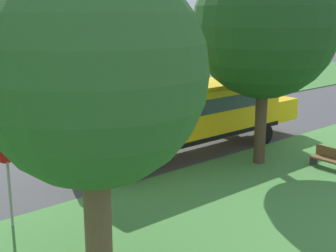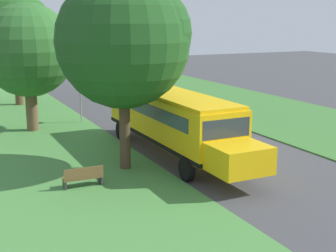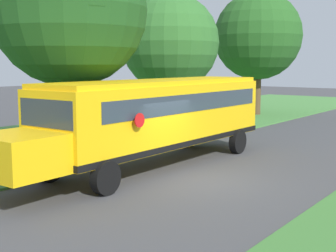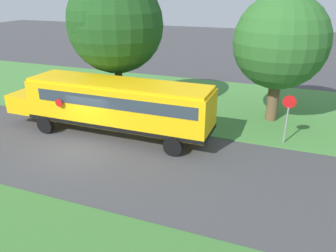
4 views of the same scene
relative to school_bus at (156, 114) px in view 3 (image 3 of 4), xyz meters
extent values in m
plane|color=#424244|center=(2.48, -0.94, -1.92)|extent=(120.00, 120.00, 0.00)
cube|color=#47843D|center=(-7.52, -0.94, -1.88)|extent=(12.00, 80.00, 0.08)
cube|color=yellow|center=(0.00, 0.29, -0.02)|extent=(2.50, 10.50, 2.20)
cube|color=yellow|center=(0.00, -5.91, -0.57)|extent=(2.20, 1.90, 1.10)
cube|color=yellow|center=(0.00, 0.29, 1.16)|extent=(2.35, 10.29, 0.16)
cube|color=black|center=(0.00, 0.29, -1.00)|extent=(2.54, 10.54, 0.20)
cube|color=#2D3842|center=(0.00, 0.59, 0.44)|extent=(2.53, 9.24, 0.64)
cube|color=#2D3842|center=(0.00, -4.91, 0.44)|extent=(2.25, 0.12, 0.80)
cylinder|color=red|center=(1.43, -2.60, 0.13)|extent=(0.03, 0.44, 0.44)
cylinder|color=black|center=(1.25, -3.91, -1.42)|extent=(0.30, 1.00, 1.00)
cylinder|color=black|center=(-1.25, -3.91, -1.42)|extent=(0.30, 1.00, 1.00)
cylinder|color=black|center=(1.25, 3.96, -1.42)|extent=(0.30, 1.00, 1.00)
cylinder|color=black|center=(-1.25, 3.96, -1.42)|extent=(0.30, 1.00, 1.00)
cylinder|color=#4C3826|center=(-3.03, -1.33, -0.13)|extent=(0.49, 0.49, 3.59)
sphere|color=#1E4C1C|center=(-3.03, -1.33, 3.85)|extent=(5.83, 5.83, 5.83)
cylinder|color=brown|center=(-5.42, 8.16, -0.50)|extent=(0.70, 0.70, 2.86)
sphere|color=#2D6628|center=(-5.42, 8.16, 3.01)|extent=(5.53, 5.53, 5.53)
sphere|color=#2D6628|center=(-6.12, 7.46, 3.04)|extent=(3.22, 3.22, 3.22)
cylinder|color=brown|center=(-4.70, 17.74, -0.24)|extent=(0.63, 0.63, 3.38)
sphere|color=#23561E|center=(-4.70, 17.74, 3.80)|extent=(6.27, 6.27, 6.27)
sphere|color=#23561E|center=(-4.79, 18.28, 3.75)|extent=(3.89, 3.89, 3.89)
cylinder|color=gray|center=(-2.12, 9.11, -0.87)|extent=(0.08, 0.08, 2.10)
cylinder|color=red|center=(-2.12, 9.11, 0.48)|extent=(0.03, 0.68, 0.68)
cube|color=brown|center=(-5.45, -2.82, -1.47)|extent=(1.62, 0.56, 0.08)
cube|color=#333333|center=(-4.71, -2.85, -1.70)|extent=(0.10, 0.45, 0.45)
camera|label=1|loc=(-14.90, 13.94, 4.42)|focal=50.00mm
camera|label=2|loc=(-10.26, -20.49, 4.75)|focal=50.00mm
camera|label=3|loc=(10.53, -13.30, 1.82)|focal=50.00mm
camera|label=4|loc=(15.07, 8.96, 5.85)|focal=35.00mm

